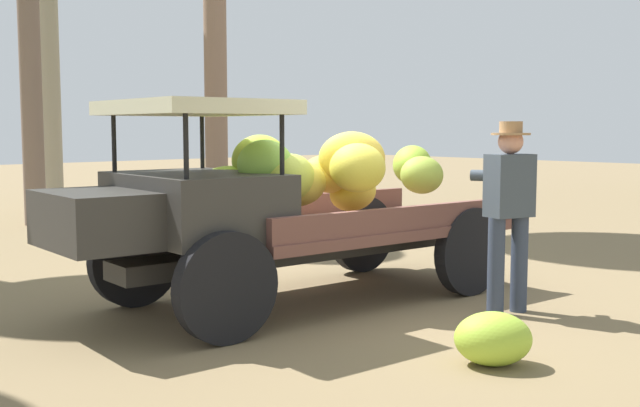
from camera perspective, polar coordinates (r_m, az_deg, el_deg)
ground_plane at (r=7.37m, az=1.43°, el=-7.32°), size 60.00×60.00×0.00m
truck at (r=7.06m, az=-3.42°, el=-0.05°), size 4.54×1.99×1.88m
farmer at (r=7.02m, az=13.74°, el=-0.07°), size 0.54×0.50×1.70m
loose_banana_bunch at (r=5.58m, az=12.64°, el=-9.71°), size 0.69×0.68×0.38m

